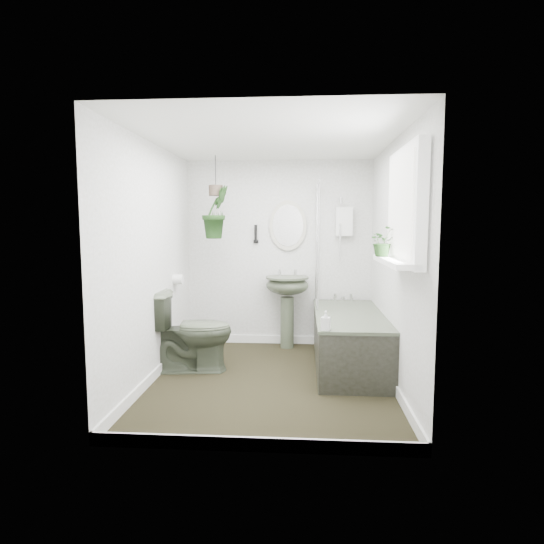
{
  "coord_description": "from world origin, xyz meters",
  "views": [
    {
      "loc": [
        0.31,
        -4.28,
        1.52
      ],
      "look_at": [
        0.0,
        0.15,
        1.05
      ],
      "focal_mm": 30.0,
      "sensor_mm": 36.0,
      "label": 1
    }
  ],
  "objects": [
    {
      "name": "window_recess",
      "position": [
        1.09,
        -0.7,
        1.65
      ],
      "size": [
        0.08,
        1.0,
        0.9
      ],
      "primitive_type": "cube",
      "color": "white",
      "rests_on": "wall_right"
    },
    {
      "name": "hanging_pot",
      "position": [
        -0.7,
        0.95,
        1.9
      ],
      "size": [
        0.16,
        0.16,
        0.12
      ],
      "primitive_type": "cylinder",
      "color": "#403329",
      "rests_on": "ceiling"
    },
    {
      "name": "pedestal_sink",
      "position": [
        0.11,
        1.21,
        0.44
      ],
      "size": [
        0.61,
        0.55,
        0.89
      ],
      "primitive_type": null,
      "rotation": [
        0.0,
        0.0,
        -0.23
      ],
      "color": "#454E3B",
      "rests_on": "floor"
    },
    {
      "name": "bath_screen",
      "position": [
        0.47,
        0.99,
        1.28
      ],
      "size": [
        0.04,
        0.72,
        1.4
      ],
      "primitive_type": null,
      "color": "silver",
      "rests_on": "bathtub"
    },
    {
      "name": "shower_box",
      "position": [
        0.8,
        1.34,
        1.55
      ],
      "size": [
        0.2,
        0.1,
        0.35
      ],
      "primitive_type": "cube",
      "color": "white",
      "rests_on": "wall_back"
    },
    {
      "name": "wall_back",
      "position": [
        0.0,
        1.41,
        1.15
      ],
      "size": [
        2.3,
        0.02,
        2.3
      ],
      "primitive_type": "cube",
      "color": "white",
      "rests_on": "ground"
    },
    {
      "name": "oval_mirror",
      "position": [
        0.11,
        1.37,
        1.5
      ],
      "size": [
        0.46,
        0.03,
        0.62
      ],
      "primitive_type": "ellipsoid",
      "color": "beige",
      "rests_on": "wall_back"
    },
    {
      "name": "wall_sconce",
      "position": [
        -0.29,
        1.36,
        1.4
      ],
      "size": [
        0.04,
        0.04,
        0.22
      ],
      "primitive_type": "cylinder",
      "color": "black",
      "rests_on": "wall_back"
    },
    {
      "name": "hanging_plant",
      "position": [
        -0.7,
        0.95,
        1.66
      ],
      "size": [
        0.42,
        0.43,
        0.61
      ],
      "primitive_type": "imported",
      "rotation": [
        0.0,
        0.0,
        0.87
      ],
      "color": "black",
      "rests_on": "ceiling"
    },
    {
      "name": "window_sill",
      "position": [
        1.02,
        -0.7,
        1.23
      ],
      "size": [
        0.18,
        1.0,
        0.04
      ],
      "primitive_type": "cube",
      "color": "white",
      "rests_on": "wall_right"
    },
    {
      "name": "soap_bottle",
      "position": [
        0.51,
        -0.29,
        0.67
      ],
      "size": [
        0.09,
        0.1,
        0.17
      ],
      "primitive_type": "imported",
      "rotation": [
        0.0,
        0.0,
        -0.23
      ],
      "color": "black",
      "rests_on": "bathtub"
    },
    {
      "name": "toilet_roll_holder",
      "position": [
        -1.1,
        0.7,
        0.9
      ],
      "size": [
        0.11,
        0.11,
        0.11
      ],
      "primitive_type": "cylinder",
      "rotation": [
        0.0,
        1.57,
        0.0
      ],
      "color": "white",
      "rests_on": "wall_left"
    },
    {
      "name": "bathtub",
      "position": [
        0.8,
        0.5,
        0.29
      ],
      "size": [
        0.72,
        1.72,
        0.58
      ],
      "primitive_type": null,
      "color": "#454E3B",
      "rests_on": "floor"
    },
    {
      "name": "wall_left",
      "position": [
        -1.16,
        0.0,
        1.15
      ],
      "size": [
        0.02,
        2.8,
        2.3
      ],
      "primitive_type": "cube",
      "color": "white",
      "rests_on": "ground"
    },
    {
      "name": "ceiling",
      "position": [
        0.0,
        0.0,
        2.31
      ],
      "size": [
        2.3,
        2.8,
        0.02
      ],
      "primitive_type": "cube",
      "color": "white",
      "rests_on": "ground"
    },
    {
      "name": "window_blinds",
      "position": [
        1.04,
        -0.7,
        1.65
      ],
      "size": [
        0.01,
        0.86,
        0.76
      ],
      "primitive_type": "cube",
      "color": "white",
      "rests_on": "wall_right"
    },
    {
      "name": "wall_right",
      "position": [
        1.16,
        0.0,
        1.15
      ],
      "size": [
        0.02,
        2.8,
        2.3
      ],
      "primitive_type": "cube",
      "color": "white",
      "rests_on": "ground"
    },
    {
      "name": "floor",
      "position": [
        0.0,
        0.0,
        -0.01
      ],
      "size": [
        2.3,
        2.8,
        0.02
      ],
      "primitive_type": "cube",
      "color": "black",
      "rests_on": "ground"
    },
    {
      "name": "skirting",
      "position": [
        0.0,
        0.0,
        0.05
      ],
      "size": [
        2.3,
        2.8,
        0.1
      ],
      "primitive_type": "cube",
      "color": "white",
      "rests_on": "floor"
    },
    {
      "name": "toilet",
      "position": [
        -0.84,
        0.27,
        0.42
      ],
      "size": [
        0.87,
        0.56,
        0.84
      ],
      "primitive_type": "imported",
      "rotation": [
        0.0,
        0.0,
        1.69
      ],
      "color": "#454E3B",
      "rests_on": "floor"
    },
    {
      "name": "sill_plant",
      "position": [
        0.97,
        -0.43,
        1.38
      ],
      "size": [
        0.27,
        0.25,
        0.25
      ],
      "primitive_type": "imported",
      "rotation": [
        0.0,
        0.0,
        0.29
      ],
      "color": "black",
      "rests_on": "window_sill"
    },
    {
      "name": "wall_front",
      "position": [
        0.0,
        -1.41,
        1.15
      ],
      "size": [
        2.3,
        0.02,
        2.3
      ],
      "primitive_type": "cube",
      "color": "white",
      "rests_on": "ground"
    }
  ]
}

